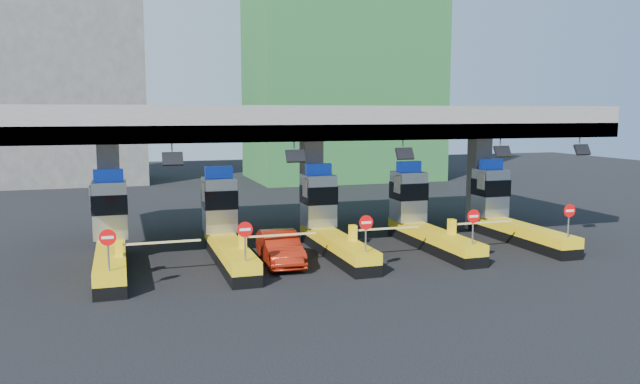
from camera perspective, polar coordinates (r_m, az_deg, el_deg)
name	(u,v)px	position (r m, az deg, el deg)	size (l,w,h in m)	color
ground	(330,252)	(30.21, 0.89, -5.53)	(120.00, 120.00, 0.00)	black
toll_canopy	(312,124)	(32.19, -0.73, 6.27)	(28.00, 12.09, 7.00)	slate
toll_lane_far_left	(110,235)	(28.68, -18.62, -3.77)	(4.43, 8.00, 4.16)	black
toll_lane_left	(225,229)	(29.02, -8.69, -3.34)	(4.43, 8.00, 4.16)	black
toll_lane_center	(328,223)	(30.19, 0.73, -2.84)	(4.43, 8.00, 4.16)	black
toll_lane_right	(421,218)	(32.11, 9.23, -2.32)	(4.43, 8.00, 4.16)	black
toll_lane_far_right	(506,213)	(34.65, 16.62, -1.83)	(4.43, 8.00, 4.16)	black
bg_building_scaffold	(341,39)	(64.03, 1.95, 13.85)	(18.00, 12.00, 28.00)	#1E5926
bg_building_concrete	(67,88)	(64.10, -22.14, 8.83)	(14.00, 10.00, 18.00)	#4C4C49
red_car	(280,248)	(27.83, -3.68, -5.12)	(1.55, 4.44, 1.46)	#981C0B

